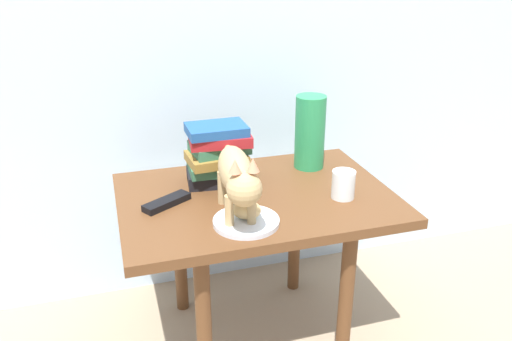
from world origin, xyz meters
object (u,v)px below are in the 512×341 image
(side_table, at_px, (256,215))
(book_stack, at_px, (217,154))
(tv_remote, at_px, (167,202))
(green_vase, at_px, (310,132))
(plate, at_px, (246,222))
(bread_roll, at_px, (247,210))
(candle_jar, at_px, (343,186))
(cat, at_px, (237,175))

(side_table, height_order, book_stack, book_stack)
(tv_remote, bearing_deg, side_table, -32.78)
(side_table, distance_m, green_vase, 0.35)
(plate, distance_m, green_vase, 0.47)
(bread_roll, distance_m, green_vase, 0.46)
(plate, relative_size, candle_jar, 2.14)
(plate, distance_m, cat, 0.13)
(green_vase, bearing_deg, cat, -138.43)
(side_table, bearing_deg, cat, -125.21)
(side_table, bearing_deg, green_vase, 34.14)
(side_table, distance_m, bread_roll, 0.21)
(book_stack, xyz_separation_m, green_vase, (0.33, 0.04, 0.03))
(plate, relative_size, tv_remote, 1.21)
(plate, xyz_separation_m, bread_roll, (0.00, 0.01, 0.03))
(side_table, xyz_separation_m, plate, (-0.08, -0.17, 0.08))
(green_vase, bearing_deg, candle_jar, -88.40)
(cat, xyz_separation_m, book_stack, (0.00, 0.25, -0.03))
(side_table, relative_size, bread_roll, 10.31)
(book_stack, bearing_deg, plate, -87.41)
(bread_roll, xyz_separation_m, book_stack, (-0.02, 0.28, 0.06))
(book_stack, height_order, green_vase, green_vase)
(bread_roll, xyz_separation_m, tv_remote, (-0.19, 0.17, -0.03))
(book_stack, xyz_separation_m, candle_jar, (0.34, -0.21, -0.06))
(candle_jar, bearing_deg, green_vase, 91.60)
(plate, relative_size, bread_roll, 2.27)
(book_stack, bearing_deg, cat, -90.50)
(plate, height_order, tv_remote, tv_remote)
(cat, bearing_deg, side_table, 54.79)
(plate, distance_m, bread_roll, 0.03)
(plate, relative_size, book_stack, 0.87)
(green_vase, bearing_deg, bread_roll, -134.21)
(plate, relative_size, cat, 0.38)
(bread_roll, bearing_deg, tv_remote, 139.31)
(cat, bearing_deg, book_stack, 89.50)
(cat, xyz_separation_m, candle_jar, (0.34, 0.04, -0.09))
(side_table, distance_m, plate, 0.20)
(cat, relative_size, green_vase, 1.92)
(book_stack, height_order, candle_jar, book_stack)
(cat, bearing_deg, green_vase, 41.57)
(bread_roll, bearing_deg, plate, -115.02)
(green_vase, distance_m, candle_jar, 0.27)
(plate, bearing_deg, cat, 113.38)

